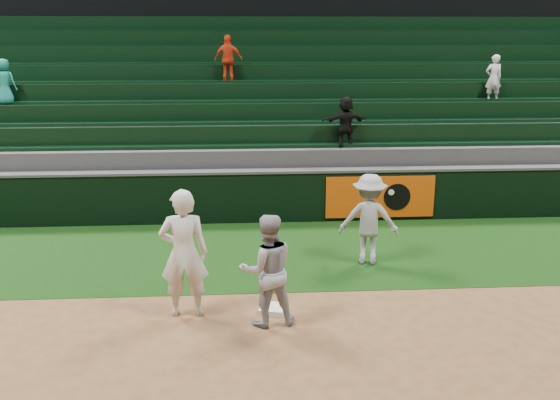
% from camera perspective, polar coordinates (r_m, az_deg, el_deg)
% --- Properties ---
extents(ground, '(70.00, 70.00, 0.00)m').
position_cam_1_polar(ground, '(10.11, -1.64, -10.62)').
color(ground, brown).
rests_on(ground, ground).
extents(foul_grass, '(36.00, 4.20, 0.01)m').
position_cam_1_polar(foul_grass, '(12.87, -2.15, -4.79)').
color(foul_grass, black).
rests_on(foul_grass, ground).
extents(first_base, '(0.49, 0.49, 0.09)m').
position_cam_1_polar(first_base, '(10.26, -0.68, -9.93)').
color(first_base, white).
rests_on(first_base, ground).
extents(first_baseman, '(0.78, 0.53, 2.08)m').
position_cam_1_polar(first_baseman, '(9.89, -8.79, -4.85)').
color(first_baseman, silver).
rests_on(first_baseman, ground).
extents(baserunner, '(0.96, 0.80, 1.77)m').
position_cam_1_polar(baserunner, '(9.54, -1.16, -6.43)').
color(baserunner, '#A0A3AB').
rests_on(baserunner, ground).
extents(base_coach, '(1.26, 0.88, 1.77)m').
position_cam_1_polar(base_coach, '(12.14, 8.14, -1.75)').
color(base_coach, '#A7AAB5').
rests_on(base_coach, foul_grass).
extents(field_wall, '(36.00, 0.45, 1.25)m').
position_cam_1_polar(field_wall, '(14.78, -2.32, 0.41)').
color(field_wall, black).
rests_on(field_wall, ground).
extents(stadium_seating, '(36.00, 5.95, 4.85)m').
position_cam_1_polar(stadium_seating, '(18.27, -2.77, 6.66)').
color(stadium_seating, '#38393B').
rests_on(stadium_seating, ground).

